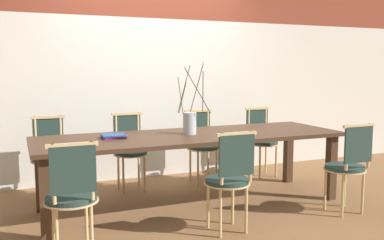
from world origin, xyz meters
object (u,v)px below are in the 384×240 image
at_px(chair_near_center, 348,164).
at_px(book_stack, 114,136).
at_px(dining_table, 192,142).
at_px(chair_far_center, 202,142).
at_px(vase_centerpiece, 190,122).

height_order(chair_near_center, book_stack, chair_near_center).
height_order(dining_table, chair_near_center, chair_near_center).
distance_m(chair_near_center, book_stack, 2.31).
xyz_separation_m(chair_near_center, chair_far_center, (-0.84, 1.64, 0.00)).
bearing_deg(dining_table, chair_near_center, -31.99).
bearing_deg(vase_centerpiece, dining_table, -61.88).
distance_m(chair_far_center, book_stack, 1.49).
bearing_deg(dining_table, vase_centerpiece, 118.12).
bearing_deg(chair_far_center, book_stack, 30.12).
height_order(chair_far_center, book_stack, chair_far_center).
bearing_deg(dining_table, book_stack, 173.75).
bearing_deg(book_stack, dining_table, -6.25).
bearing_deg(chair_far_center, chair_near_center, 117.12).
distance_m(dining_table, chair_near_center, 1.56).
relative_size(dining_table, book_stack, 12.84).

